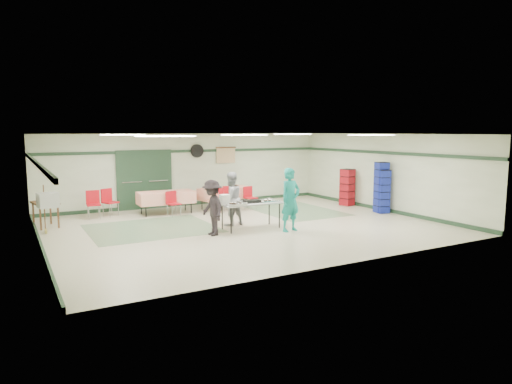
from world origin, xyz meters
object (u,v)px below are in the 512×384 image
dining_table_b (166,197)px  office_printer (48,200)px  crate_stack_blue_b (381,187)px  chair_d (173,201)px  crate_stack_red (347,187)px  chair_a (229,196)px  broom (44,208)px  volunteer_dark (212,208)px  serving_table (251,204)px  crate_stack_blue_a (383,192)px  printer_table (45,205)px  chair_c (249,195)px  chair_loose_b (93,201)px  dining_table_a (225,193)px  chair_b (219,198)px  chair_loose_a (109,199)px  volunteer_teal (290,200)px  volunteer_grey (231,199)px

dining_table_b → office_printer: size_ratio=3.77×
office_printer → crate_stack_blue_b: bearing=-20.1°
chair_d → crate_stack_red: crate_stack_red is taller
chair_a → broom: broom is taller
broom → volunteer_dark: bearing=-29.3°
serving_table → crate_stack_blue_b: size_ratio=1.03×
crate_stack_blue_a → printer_table: crate_stack_blue_a is taller
chair_c → chair_loose_b: chair_loose_b is taller
crate_stack_red → crate_stack_blue_b: 1.77m
chair_c → dining_table_b: bearing=160.7°
office_printer → chair_d: bearing=4.1°
chair_d → crate_stack_red: size_ratio=0.60×
volunteer_dark → dining_table_a: bearing=149.2°
chair_b → crate_stack_blue_b: 5.61m
volunteer_dark → printer_table: volunteer_dark is taller
chair_loose_a → crate_stack_red: crate_stack_red is taller
chair_b → crate_stack_blue_b: size_ratio=0.47×
crate_stack_blue_b → crate_stack_red: bearing=90.0°
serving_table → volunteer_dark: volunteer_dark is taller
volunteer_teal → crate_stack_red: volunteer_teal is taller
chair_a → serving_table: bearing=-97.4°
volunteer_grey → chair_b: 2.35m
crate_stack_red → chair_b: bearing=167.7°
chair_loose_b → office_printer: 2.35m
office_printer → printer_table: bearing=80.2°
dining_table_a → crate_stack_blue_a: size_ratio=1.35×
chair_loose_b → printer_table: 1.62m
serving_table → chair_loose_a: size_ratio=1.97×
volunteer_teal → chair_loose_a: volunteer_teal is taller
volunteer_dark → volunteer_teal: bearing=73.4°
chair_loose_b → broom: 2.18m
chair_d → chair_c: bearing=-10.6°
volunteer_teal → volunteer_grey: bearing=117.2°
dining_table_b → crate_stack_blue_b: 7.36m
volunteer_dark → printer_table: 5.08m
crate_stack_red → chair_loose_b: bearing=167.8°
chair_c → serving_table: bearing=-125.5°
crate_stack_blue_a → crate_stack_red: 1.84m
dining_table_b → volunteer_dark: bearing=-87.5°
chair_c → chair_d: bearing=171.8°
volunteer_teal → dining_table_a: size_ratio=0.89×
office_printer → broom: 0.37m
crate_stack_red → crate_stack_blue_a: bearing=-90.0°
crate_stack_blue_b → office_printer: (-10.30, 1.87, 0.07)m
dining_table_a → office_printer: 6.17m
chair_loose_a → office_printer: office_printer is taller
volunteer_grey → dining_table_b: size_ratio=0.85×
chair_d → dining_table_a: bearing=4.2°
chair_d → chair_loose_a: 2.11m
volunteer_dark → dining_table_b: (-0.07, 3.75, -0.18)m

